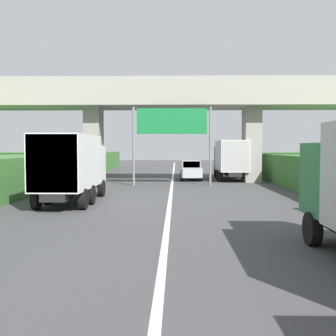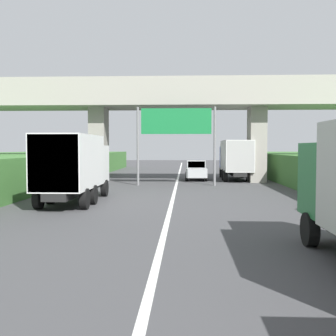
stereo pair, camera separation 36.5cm
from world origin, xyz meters
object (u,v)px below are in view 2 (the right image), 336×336
(overhead_highway_sign, at_px, (176,127))
(construction_barrel_4, at_px, (320,202))
(truck_white, at_px, (75,165))
(car_silver, at_px, (196,170))
(truck_blue, at_px, (235,158))

(overhead_highway_sign, distance_m, construction_barrel_4, 14.65)
(construction_barrel_4, bearing_deg, truck_white, 166.65)
(truck_white, xyz_separation_m, construction_barrel_4, (11.48, -2.72, -1.47))
(car_silver, distance_m, construction_barrel_4, 18.44)
(truck_blue, bearing_deg, truck_white, -122.81)
(overhead_highway_sign, height_order, truck_white, overhead_highway_sign)
(truck_blue, bearing_deg, car_silver, -172.06)
(overhead_highway_sign, bearing_deg, truck_blue, 48.54)
(car_silver, height_order, construction_barrel_4, car_silver)
(truck_blue, xyz_separation_m, car_silver, (-3.44, -0.48, -1.08))
(overhead_highway_sign, relative_size, truck_blue, 0.81)
(overhead_highway_sign, xyz_separation_m, truck_blue, (5.06, 5.73, -2.42))
(car_silver, xyz_separation_m, construction_barrel_4, (4.90, -17.77, -0.40))
(overhead_highway_sign, distance_m, truck_blue, 8.02)
(truck_white, height_order, car_silver, truck_white)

